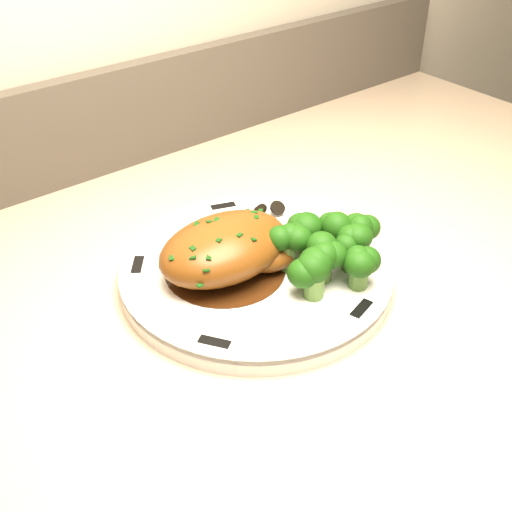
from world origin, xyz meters
TOP-DOWN VIEW (x-y plane):
  - plate at (0.42, 1.71)m, footprint 0.30×0.30m
  - rim_accent_0 at (0.53, 1.70)m, footprint 0.01×0.03m
  - rim_accent_1 at (0.46, 1.81)m, footprint 0.03×0.02m
  - rim_accent_2 at (0.33, 1.78)m, footprint 0.02×0.03m
  - rim_accent_3 at (0.33, 1.65)m, footprint 0.02×0.03m
  - rim_accent_4 at (0.45, 1.60)m, footprint 0.03×0.02m
  - gravy_pool at (0.39, 1.72)m, footprint 0.11×0.11m
  - chicken_breast at (0.40, 1.72)m, footprint 0.13×0.09m
  - mushroom_pile at (0.46, 1.74)m, footprint 0.08×0.06m
  - broccoli_florets at (0.47, 1.66)m, footprint 0.10×0.09m

SIDE VIEW (x-z plane):
  - plate at x=0.42m, z-range 0.97..0.98m
  - rim_accent_0 at x=0.53m, z-range 0.98..0.99m
  - rim_accent_1 at x=0.46m, z-range 0.98..0.99m
  - rim_accent_2 at x=0.33m, z-range 0.98..0.99m
  - rim_accent_3 at x=0.33m, z-range 0.98..0.99m
  - rim_accent_4 at x=0.45m, z-range 0.98..0.99m
  - gravy_pool at x=0.39m, z-range 0.98..0.99m
  - mushroom_pile at x=0.46m, z-range 0.98..1.00m
  - broccoli_florets at x=0.47m, z-range 0.99..1.03m
  - chicken_breast at x=0.40m, z-range 0.98..1.03m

